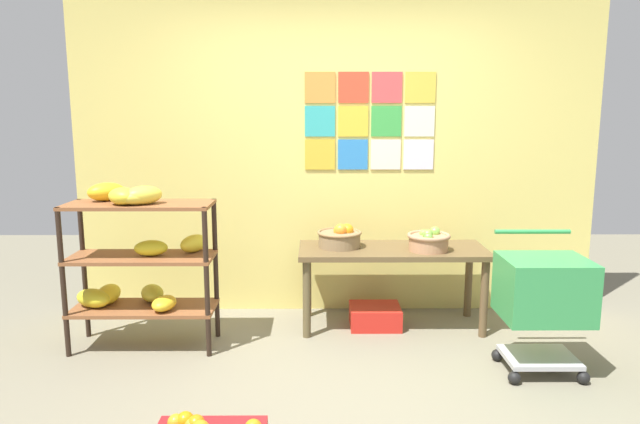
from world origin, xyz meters
TOP-DOWN VIEW (x-y plane):
  - ground at (0.00, 0.00)m, footprint 9.29×9.29m
  - back_wall_with_art at (0.00, 1.68)m, footprint 4.29×0.07m
  - banana_shelf_unit at (-1.43, 0.87)m, footprint 1.02×0.47m
  - display_table at (0.42, 1.25)m, footprint 1.44×0.57m
  - fruit_basket_centre at (0.02, 1.28)m, footprint 0.35×0.35m
  - fruit_basket_right at (0.68, 1.16)m, footprint 0.32×0.32m
  - produce_crate_under_table at (0.30, 1.24)m, footprint 0.39×0.32m
  - shopping_cart at (1.28, 0.43)m, footprint 0.53×0.48m

SIDE VIEW (x-z plane):
  - ground at x=0.00m, z-range 0.00..0.00m
  - produce_crate_under_table at x=0.30m, z-range 0.00..0.17m
  - shopping_cart at x=1.28m, z-range 0.08..0.98m
  - display_table at x=0.42m, z-range 0.23..0.86m
  - banana_shelf_unit at x=-1.43m, z-range 0.11..1.28m
  - fruit_basket_right at x=0.68m, z-range 0.62..0.80m
  - fruit_basket_centre at x=0.02m, z-range 0.62..0.80m
  - back_wall_with_art at x=0.00m, z-range 0.00..2.94m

